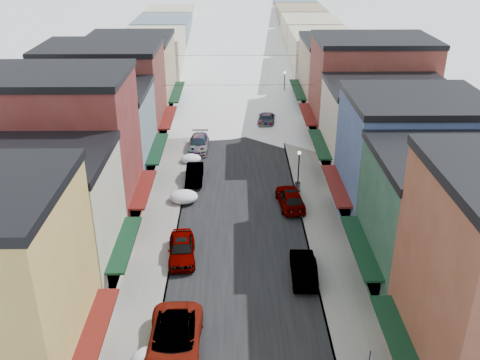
{
  "coord_description": "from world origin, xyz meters",
  "views": [
    {
      "loc": [
        -0.48,
        -17.09,
        21.66
      ],
      "look_at": [
        0.0,
        23.94,
        2.31
      ],
      "focal_mm": 40.0,
      "sensor_mm": 36.0,
      "label": 1
    }
  ],
  "objects_px": {
    "car_dark_hatch": "(195,174)",
    "trash_can": "(297,187)",
    "streetlamp_near": "(299,167)",
    "car_green_sedan": "(303,268)",
    "car_white_suv": "(174,342)",
    "car_silver_sedan": "(182,249)"
  },
  "relations": [
    {
      "from": "car_dark_hatch",
      "to": "trash_can",
      "type": "distance_m",
      "value": 9.8
    },
    {
      "from": "streetlamp_near",
      "to": "trash_can",
      "type": "bearing_deg",
      "value": 90.0
    },
    {
      "from": "trash_can",
      "to": "car_green_sedan",
      "type": "bearing_deg",
      "value": -94.46
    },
    {
      "from": "car_white_suv",
      "to": "streetlamp_near",
      "type": "bearing_deg",
      "value": 65.28
    },
    {
      "from": "car_white_suv",
      "to": "car_dark_hatch",
      "type": "xyz_separation_m",
      "value": [
        -0.36,
        22.78,
        -0.17
      ]
    },
    {
      "from": "car_silver_sedan",
      "to": "streetlamp_near",
      "type": "height_order",
      "value": "streetlamp_near"
    },
    {
      "from": "car_white_suv",
      "to": "car_green_sedan",
      "type": "xyz_separation_m",
      "value": [
        8.07,
        7.23,
        -0.13
      ]
    },
    {
      "from": "streetlamp_near",
      "to": "car_silver_sedan",
      "type": "bearing_deg",
      "value": -132.65
    },
    {
      "from": "car_white_suv",
      "to": "streetlamp_near",
      "type": "xyz_separation_m",
      "value": [
        9.07,
        19.99,
        1.77
      ]
    },
    {
      "from": "car_dark_hatch",
      "to": "streetlamp_near",
      "type": "bearing_deg",
      "value": -17.1
    },
    {
      "from": "car_dark_hatch",
      "to": "streetlamp_near",
      "type": "relative_size",
      "value": 1.1
    },
    {
      "from": "car_white_suv",
      "to": "car_dark_hatch",
      "type": "height_order",
      "value": "car_white_suv"
    },
    {
      "from": "car_silver_sedan",
      "to": "trash_can",
      "type": "xyz_separation_m",
      "value": [
        9.5,
        10.45,
        -0.2
      ]
    },
    {
      "from": "trash_can",
      "to": "streetlamp_near",
      "type": "xyz_separation_m",
      "value": [
        -0.0,
        -0.14,
        2.06
      ]
    },
    {
      "from": "car_dark_hatch",
      "to": "trash_can",
      "type": "relative_size",
      "value": 4.94
    },
    {
      "from": "car_green_sedan",
      "to": "streetlamp_near",
      "type": "bearing_deg",
      "value": -92.49
    },
    {
      "from": "car_white_suv",
      "to": "car_green_sedan",
      "type": "height_order",
      "value": "car_white_suv"
    },
    {
      "from": "car_silver_sedan",
      "to": "streetlamp_near",
      "type": "bearing_deg",
      "value": 42.74
    },
    {
      "from": "streetlamp_near",
      "to": "car_dark_hatch",
      "type": "bearing_deg",
      "value": 163.53
    },
    {
      "from": "car_white_suv",
      "to": "car_dark_hatch",
      "type": "bearing_deg",
      "value": 90.59
    },
    {
      "from": "streetlamp_near",
      "to": "car_white_suv",
      "type": "bearing_deg",
      "value": -114.41
    },
    {
      "from": "car_white_suv",
      "to": "car_green_sedan",
      "type": "relative_size",
      "value": 1.38
    }
  ]
}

